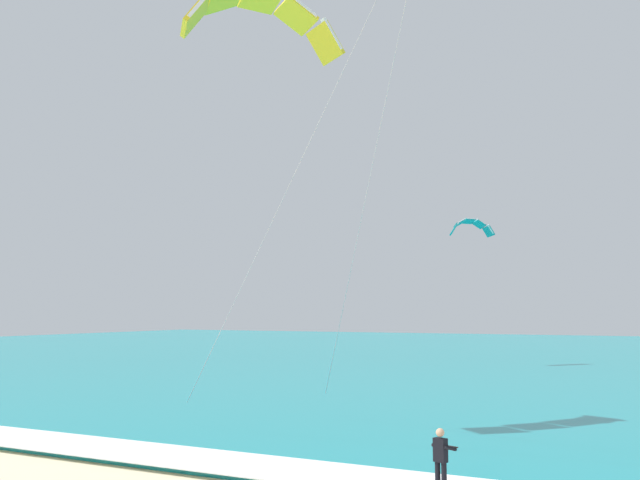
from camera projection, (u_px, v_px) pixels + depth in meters
sea at (597, 356)px, 70.02m from camera, size 200.00×120.00×0.20m
kitesurfer at (441, 458)px, 17.36m from camera, size 0.64×0.63×1.69m
kite_primary at (263, 15)px, 29.36m from camera, size 11.95×9.59×17.45m
kite_distant at (470, 226)px, 58.58m from camera, size 3.37×3.60×1.60m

